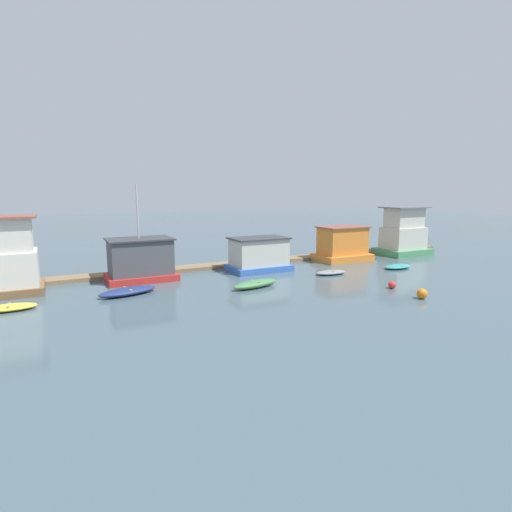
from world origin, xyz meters
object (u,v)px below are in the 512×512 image
(dinghy_yellow, at_px, (9,308))
(buoy_red, at_px, (392,285))
(dinghy_navy, at_px, (128,291))
(dinghy_teal, at_px, (397,266))
(houseboat_blue, at_px, (259,255))
(buoy_orange, at_px, (422,294))
(houseboat_green, at_px, (403,234))
(houseboat_red, at_px, (141,260))
(houseboat_orange, at_px, (342,245))
(dinghy_grey, at_px, (331,272))
(dinghy_green, at_px, (255,284))

(dinghy_yellow, distance_m, buoy_red, 24.74)
(dinghy_navy, distance_m, dinghy_teal, 23.26)
(houseboat_blue, distance_m, buoy_orange, 14.05)
(houseboat_green, xyz_separation_m, dinghy_navy, (-29.89, -4.00, -1.97))
(houseboat_red, relative_size, houseboat_green, 1.37)
(houseboat_red, height_order, dinghy_navy, houseboat_red)
(houseboat_green, bearing_deg, buoy_orange, -133.65)
(dinghy_yellow, bearing_deg, dinghy_teal, -2.21)
(buoy_orange, bearing_deg, dinghy_yellow, 158.46)
(houseboat_orange, height_order, dinghy_navy, houseboat_orange)
(houseboat_blue, height_order, dinghy_grey, houseboat_blue)
(dinghy_green, bearing_deg, dinghy_navy, 166.00)
(dinghy_yellow, bearing_deg, houseboat_green, 6.96)
(houseboat_orange, xyz_separation_m, buoy_orange, (-4.73, -13.74, -1.24))
(buoy_orange, bearing_deg, dinghy_grey, 93.54)
(dinghy_grey, distance_m, dinghy_teal, 7.03)
(dinghy_yellow, xyz_separation_m, dinghy_teal, (30.01, -1.16, 0.00))
(dinghy_yellow, bearing_deg, houseboat_red, 28.82)
(houseboat_red, height_order, dinghy_green, houseboat_red)
(houseboat_blue, xyz_separation_m, dinghy_yellow, (-18.49, -3.76, -1.22))
(dinghy_navy, height_order, buoy_orange, buoy_orange)
(houseboat_red, xyz_separation_m, dinghy_teal, (21.45, -5.87, -1.40))
(houseboat_blue, height_order, dinghy_navy, houseboat_blue)
(houseboat_blue, bearing_deg, dinghy_grey, -43.50)
(houseboat_green, xyz_separation_m, dinghy_yellow, (-36.70, -4.48, -2.04))
(houseboat_blue, height_order, houseboat_green, houseboat_green)
(houseboat_blue, relative_size, buoy_orange, 7.71)
(buoy_orange, bearing_deg, houseboat_red, 136.95)
(houseboat_blue, bearing_deg, dinghy_navy, -164.30)
(dinghy_teal, bearing_deg, buoy_orange, -128.42)
(houseboat_green, bearing_deg, houseboat_blue, -177.74)
(houseboat_red, height_order, dinghy_grey, houseboat_red)
(dinghy_navy, distance_m, dinghy_grey, 16.24)
(dinghy_yellow, height_order, dinghy_teal, dinghy_teal)
(houseboat_green, height_order, buoy_orange, houseboat_green)
(buoy_red, bearing_deg, dinghy_yellow, 164.98)
(buoy_orange, bearing_deg, houseboat_orange, 71.00)
(dinghy_grey, bearing_deg, buoy_orange, -86.46)
(dinghy_yellow, relative_size, dinghy_teal, 1.04)
(dinghy_green, relative_size, dinghy_grey, 1.41)
(houseboat_orange, height_order, houseboat_green, houseboat_green)
(dinghy_navy, bearing_deg, dinghy_yellow, -175.99)
(houseboat_orange, relative_size, houseboat_green, 1.00)
(houseboat_orange, bearing_deg, houseboat_green, 0.24)
(houseboat_red, distance_m, houseboat_green, 28.14)
(houseboat_red, xyz_separation_m, dinghy_yellow, (-8.56, -4.71, -1.41))
(dinghy_green, distance_m, buoy_red, 9.78)
(houseboat_green, xyz_separation_m, dinghy_teal, (-6.69, -5.64, -2.04))
(houseboat_blue, height_order, buoy_red, houseboat_blue)
(dinghy_navy, bearing_deg, dinghy_grey, -3.58)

